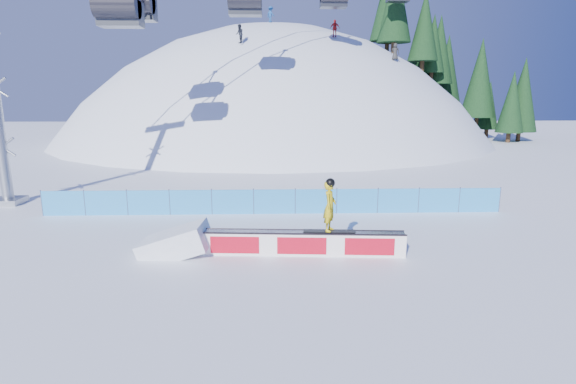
{
  "coord_description": "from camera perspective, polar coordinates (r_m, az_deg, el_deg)",
  "views": [
    {
      "loc": [
        -0.04,
        -16.46,
        5.66
      ],
      "look_at": [
        0.54,
        1.11,
        1.82
      ],
      "focal_mm": 28.0,
      "sensor_mm": 36.0,
      "label": 1
    }
  ],
  "objects": [
    {
      "name": "rail_box",
      "position": [
        16.18,
        1.76,
        -6.51
      ],
      "size": [
        7.36,
        1.04,
        0.88
      ],
      "rotation": [
        0.0,
        0.0,
        -0.07
      ],
      "color": "white",
      "rests_on": "ground"
    },
    {
      "name": "ground",
      "position": [
        17.41,
        -1.66,
        -6.65
      ],
      "size": [
        160.0,
        160.0,
        0.0
      ],
      "primitive_type": "plane",
      "color": "white",
      "rests_on": "ground"
    },
    {
      "name": "safety_fence",
      "position": [
        21.56,
        -1.73,
        -1.23
      ],
      "size": [
        22.05,
        0.05,
        1.3
      ],
      "color": "#2C90DC",
      "rests_on": "ground"
    },
    {
      "name": "treeline",
      "position": [
        61.22,
        20.81,
        15.27
      ],
      "size": [
        18.13,
        12.72,
        20.4
      ],
      "color": "#352315",
      "rests_on": "ground"
    },
    {
      "name": "snow_ramp",
      "position": [
        16.99,
        -14.05,
        -7.51
      ],
      "size": [
        2.66,
        1.77,
        1.59
      ],
      "primitive_type": null,
      "rotation": [
        0.0,
        -0.31,
        -0.07
      ],
      "color": "white",
      "rests_on": "ground"
    },
    {
      "name": "snow_hill",
      "position": [
        63.07,
        -1.74,
        -9.7
      ],
      "size": [
        64.0,
        64.0,
        64.0
      ],
      "color": "white",
      "rests_on": "ground"
    },
    {
      "name": "distant_skiers",
      "position": [
        48.26,
        1.84,
        19.94
      ],
      "size": [
        16.14,
        9.2,
        6.03
      ],
      "color": "black",
      "rests_on": "ground"
    },
    {
      "name": "snowboarder",
      "position": [
        15.81,
        5.33,
        -1.74
      ],
      "size": [
        1.86,
        0.76,
        1.93
      ],
      "rotation": [
        0.0,
        0.0,
        1.21
      ],
      "color": "black",
      "rests_on": "rail_box"
    }
  ]
}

